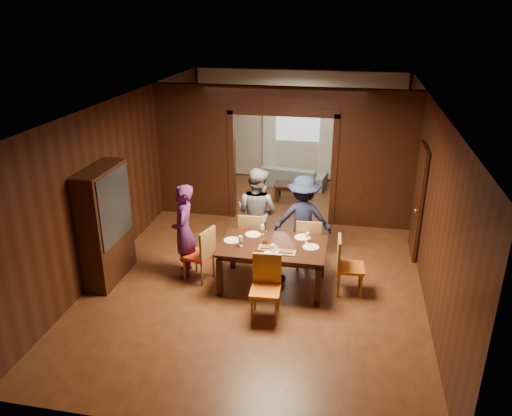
% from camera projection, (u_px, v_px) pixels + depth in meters
% --- Properties ---
extents(floor, '(9.00, 9.00, 0.00)m').
position_uv_depth(floor, '(269.00, 251.00, 9.63)').
color(floor, '#4D2615').
rests_on(floor, ground).
extents(ceiling, '(5.50, 9.00, 0.02)m').
position_uv_depth(ceiling, '(271.00, 100.00, 8.54)').
color(ceiling, silver).
rests_on(ceiling, room_walls).
extents(room_walls, '(5.52, 9.01, 2.90)m').
position_uv_depth(room_walls, '(284.00, 150.00, 10.78)').
color(room_walls, black).
rests_on(room_walls, floor).
extents(person_purple, '(0.54, 0.69, 1.66)m').
position_uv_depth(person_purple, '(184.00, 231.00, 8.52)').
color(person_purple, '#491C52').
rests_on(person_purple, floor).
extents(person_grey, '(1.03, 0.93, 1.73)m').
position_uv_depth(person_grey, '(257.00, 213.00, 9.17)').
color(person_grey, slate).
rests_on(person_grey, floor).
extents(person_navy, '(1.10, 0.70, 1.63)m').
position_uv_depth(person_navy, '(303.00, 218.00, 9.07)').
color(person_navy, '#171D3A').
rests_on(person_navy, floor).
extents(sofa, '(1.88, 0.96, 0.52)m').
position_uv_depth(sofa, '(291.00, 176.00, 13.04)').
color(sofa, '#7EA2A5').
rests_on(sofa, floor).
extents(serving_bowl, '(0.33, 0.33, 0.08)m').
position_uv_depth(serving_bowl, '(277.00, 241.00, 8.24)').
color(serving_bowl, black).
rests_on(serving_bowl, dining_table).
extents(dining_table, '(1.74, 1.08, 0.76)m').
position_uv_depth(dining_table, '(273.00, 265.00, 8.33)').
color(dining_table, black).
rests_on(dining_table, floor).
extents(coffee_table, '(0.80, 0.50, 0.40)m').
position_uv_depth(coffee_table, '(291.00, 192.00, 12.10)').
color(coffee_table, black).
rests_on(coffee_table, floor).
extents(chair_left, '(0.55, 0.55, 0.97)m').
position_uv_depth(chair_left, '(198.00, 253.00, 8.50)').
color(chair_left, red).
rests_on(chair_left, floor).
extents(chair_right, '(0.47, 0.47, 0.97)m').
position_uv_depth(chair_right, '(350.00, 266.00, 8.10)').
color(chair_right, orange).
rests_on(chair_right, floor).
extents(chair_far_l, '(0.46, 0.46, 0.97)m').
position_uv_depth(chair_far_l, '(252.00, 236.00, 9.13)').
color(chair_far_l, '#D74A14').
rests_on(chair_far_l, floor).
extents(chair_far_r, '(0.46, 0.46, 0.97)m').
position_uv_depth(chair_far_r, '(309.00, 242.00, 8.90)').
color(chair_far_r, '#D64F14').
rests_on(chair_far_r, floor).
extents(chair_near, '(0.46, 0.46, 0.97)m').
position_uv_depth(chair_near, '(265.00, 289.00, 7.45)').
color(chair_near, orange).
rests_on(chair_near, floor).
extents(hutch, '(0.40, 1.20, 2.00)m').
position_uv_depth(hutch, '(106.00, 225.00, 8.34)').
color(hutch, black).
rests_on(hutch, floor).
extents(door_right, '(0.06, 0.90, 2.10)m').
position_uv_depth(door_right, '(418.00, 201.00, 9.21)').
color(door_right, black).
rests_on(door_right, floor).
extents(window_far, '(1.20, 0.03, 1.30)m').
position_uv_depth(window_far, '(298.00, 117.00, 13.02)').
color(window_far, silver).
rests_on(window_far, back_wall).
extents(curtain_left, '(0.35, 0.06, 2.40)m').
position_uv_depth(curtain_left, '(270.00, 133.00, 13.29)').
color(curtain_left, white).
rests_on(curtain_left, back_wall).
extents(curtain_right, '(0.35, 0.06, 2.40)m').
position_uv_depth(curtain_right, '(326.00, 135.00, 13.02)').
color(curtain_right, white).
rests_on(curtain_right, back_wall).
extents(plate_left, '(0.27, 0.27, 0.01)m').
position_uv_depth(plate_left, '(232.00, 240.00, 8.33)').
color(plate_left, silver).
rests_on(plate_left, dining_table).
extents(plate_far_l, '(0.27, 0.27, 0.01)m').
position_uv_depth(plate_far_l, '(253.00, 234.00, 8.55)').
color(plate_far_l, silver).
rests_on(plate_far_l, dining_table).
extents(plate_far_r, '(0.27, 0.27, 0.01)m').
position_uv_depth(plate_far_r, '(302.00, 237.00, 8.44)').
color(plate_far_r, white).
rests_on(plate_far_r, dining_table).
extents(plate_right, '(0.27, 0.27, 0.01)m').
position_uv_depth(plate_right, '(311.00, 247.00, 8.10)').
color(plate_right, silver).
rests_on(plate_right, dining_table).
extents(plate_near, '(0.27, 0.27, 0.01)m').
position_uv_depth(plate_near, '(272.00, 254.00, 7.87)').
color(plate_near, white).
rests_on(plate_near, dining_table).
extents(platter_a, '(0.30, 0.20, 0.04)m').
position_uv_depth(platter_a, '(268.00, 248.00, 8.06)').
color(platter_a, gray).
rests_on(platter_a, dining_table).
extents(platter_b, '(0.30, 0.20, 0.04)m').
position_uv_depth(platter_b, '(286.00, 252.00, 7.92)').
color(platter_b, gray).
rests_on(platter_b, dining_table).
extents(wineglass_left, '(0.08, 0.08, 0.18)m').
position_uv_depth(wineglass_left, '(241.00, 241.00, 8.11)').
color(wineglass_left, white).
rests_on(wineglass_left, dining_table).
extents(wineglass_far, '(0.08, 0.08, 0.18)m').
position_uv_depth(wineglass_far, '(262.00, 229.00, 8.54)').
color(wineglass_far, silver).
rests_on(wineglass_far, dining_table).
extents(wineglass_right, '(0.08, 0.08, 0.18)m').
position_uv_depth(wineglass_right, '(307.00, 238.00, 8.24)').
color(wineglass_right, silver).
rests_on(wineglass_right, dining_table).
extents(tumbler, '(0.07, 0.07, 0.14)m').
position_uv_depth(tumbler, '(273.00, 249.00, 7.91)').
color(tumbler, silver).
rests_on(tumbler, dining_table).
extents(condiment_jar, '(0.08, 0.08, 0.11)m').
position_uv_depth(condiment_jar, '(265.00, 242.00, 8.17)').
color(condiment_jar, '#522413').
rests_on(condiment_jar, dining_table).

